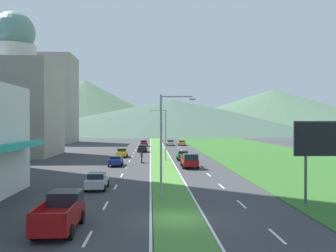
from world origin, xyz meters
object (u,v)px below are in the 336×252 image
object	(u,v)px
street_lamp_mid	(163,131)
car_1	(170,143)
pickup_truck_0	(61,212)
street_lamp_near	(165,138)
car_6	(122,153)
car_0	(144,143)
car_4	(97,181)
billboard_roadside	(331,142)
car_5	(142,148)
car_7	(182,143)
motorcycle_rider	(142,158)
car_2	(183,155)
car_3	(116,161)
pickup_truck_1	(190,161)

from	to	relation	value
street_lamp_mid	car_1	bearing A→B (deg)	85.44
car_1	pickup_truck_0	xyz separation A→B (m)	(-10.48, -79.19, 0.24)
street_lamp_near	street_lamp_mid	world-z (taller)	street_lamp_near
car_6	car_0	bearing A→B (deg)	-6.19
car_4	pickup_truck_0	size ratio (longest dim) A/B	0.80
billboard_roadside	pickup_truck_0	size ratio (longest dim) A/B	1.16
car_5	car_6	bearing A→B (deg)	163.83
car_7	street_lamp_near	bearing A→B (deg)	-5.77
car_1	car_7	bearing A→B (deg)	98.04
car_7	motorcycle_rider	size ratio (longest dim) A/B	2.07
billboard_roadside	car_6	size ratio (longest dim) A/B	1.42
car_2	car_3	bearing A→B (deg)	-52.44
car_1	car_5	distance (m)	22.89
street_lamp_mid	car_2	world-z (taller)	street_lamp_mid
car_0	car_3	size ratio (longest dim) A/B	1.08
billboard_roadside	car_1	bearing A→B (deg)	96.50
street_lamp_near	motorcycle_rider	size ratio (longest dim) A/B	4.21
street_lamp_mid	car_3	distance (m)	10.44
street_lamp_mid	motorcycle_rider	xyz separation A→B (m)	(-3.42, -2.64, -4.06)
street_lamp_near	car_6	size ratio (longest dim) A/B	1.90
car_3	car_5	distance (m)	25.57
car_3	pickup_truck_0	world-z (taller)	pickup_truck_0
car_5	car_3	bearing A→B (deg)	172.71
motorcycle_rider	car_4	bearing A→B (deg)	170.95
car_1	car_0	bearing A→B (deg)	-71.08
car_6	pickup_truck_1	size ratio (longest dim) A/B	0.82
car_1	car_6	world-z (taller)	car_6
street_lamp_mid	pickup_truck_1	bearing A→B (deg)	-70.72
car_3	pickup_truck_1	size ratio (longest dim) A/B	0.77
street_lamp_mid	car_7	world-z (taller)	street_lamp_mid
car_5	car_0	bearing A→B (deg)	0.03
car_1	pickup_truck_0	world-z (taller)	pickup_truck_0
car_3	motorcycle_rider	xyz separation A→B (m)	(3.60, 3.94, -0.01)
street_lamp_mid	car_3	world-z (taller)	street_lamp_mid
car_6	pickup_truck_0	bearing A→B (deg)	179.86
car_3	car_5	bearing A→B (deg)	-7.29
car_4	car_7	size ratio (longest dim) A/B	1.05
car_4	car_7	bearing A→B (deg)	-11.35
car_2	car_5	world-z (taller)	car_2
car_5	street_lamp_near	bearing A→B (deg)	-176.61
street_lamp_near	car_4	xyz separation A→B (m)	(-6.15, 4.55, -4.12)
street_lamp_near	pickup_truck_1	size ratio (longest dim) A/B	1.56
car_7	pickup_truck_0	xyz separation A→B (m)	(-13.53, -79.62, 0.27)
car_2	billboard_roadside	bearing A→B (deg)	13.86
street_lamp_near	pickup_truck_0	size ratio (longest dim) A/B	1.56
street_lamp_mid	motorcycle_rider	bearing A→B (deg)	-142.31
street_lamp_near	street_lamp_mid	size ratio (longest dim) A/B	1.02
car_5	pickup_truck_0	xyz separation A→B (m)	(-3.48, -57.40, 0.22)
car_5	car_7	size ratio (longest dim) A/B	1.10
billboard_roadside	street_lamp_mid	bearing A→B (deg)	109.54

